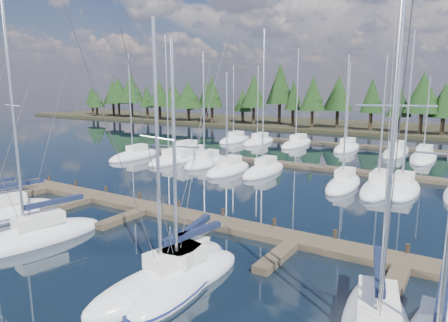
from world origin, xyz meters
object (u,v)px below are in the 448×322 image
Objects in this scene: front_sailboat_4 at (182,275)px; motor_yacht_left at (188,156)px; front_sailboat_2 at (33,237)px; main_dock at (210,225)px; front_sailboat_3 at (170,280)px.

front_sailboat_4 is 1.48× the size of motor_yacht_left.
front_sailboat_2 is 1.84× the size of motor_yacht_left.
front_sailboat_2 is at bearing -134.24° from main_dock.
main_dock is at bearing 110.82° from front_sailboat_3.
front_sailboat_4 is at bearing 5.46° from front_sailboat_2.
front_sailboat_2 is (-7.66, -7.86, 0.10)m from main_dock.
front_sailboat_2 is 1.24× the size of front_sailboat_4.
front_sailboat_4 is (0.11, 0.77, -0.01)m from front_sailboat_3.
front_sailboat_3 is at bearing -69.18° from main_dock.
front_sailboat_2 reaches higher than front_sailboat_4.
front_sailboat_2 is 10.56m from front_sailboat_3.
front_sailboat_3 is at bearing 1.34° from front_sailboat_2.
motor_yacht_left is (-19.91, 27.43, 0.17)m from front_sailboat_3.
front_sailboat_2 is at bearing -71.32° from motor_yacht_left.
front_sailboat_4 is at bearing 81.94° from front_sailboat_3.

